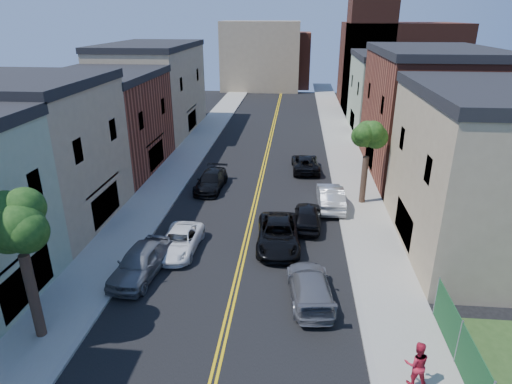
% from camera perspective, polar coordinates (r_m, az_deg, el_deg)
% --- Properties ---
extents(sidewalk_left, '(3.20, 100.00, 0.15)m').
position_cam_1_polar(sidewalk_left, '(43.64, -9.18, 4.65)').
color(sidewalk_left, gray).
rests_on(sidewalk_left, ground).
extents(sidewalk_right, '(3.20, 100.00, 0.15)m').
position_cam_1_polar(sidewalk_right, '(42.61, 11.94, 4.01)').
color(sidewalk_right, gray).
rests_on(sidewalk_right, ground).
extents(curb_left, '(0.30, 100.00, 0.15)m').
position_cam_1_polar(curb_left, '(43.25, -6.92, 4.61)').
color(curb_left, gray).
rests_on(curb_left, ground).
extents(curb_right, '(0.30, 100.00, 0.15)m').
position_cam_1_polar(curb_right, '(42.44, 9.59, 4.11)').
color(curb_right, gray).
rests_on(curb_right, ground).
extents(bldg_left_tan_near, '(9.00, 10.00, 9.00)m').
position_cam_1_polar(bldg_left_tan_near, '(31.54, -27.25, 3.98)').
color(bldg_left_tan_near, '#998466').
rests_on(bldg_left_tan_near, ground).
extents(bldg_left_brick, '(9.00, 12.00, 8.00)m').
position_cam_1_polar(bldg_left_brick, '(40.99, -19.26, 8.24)').
color(bldg_left_brick, brown).
rests_on(bldg_left_brick, ground).
extents(bldg_left_tan_far, '(9.00, 16.00, 9.50)m').
position_cam_1_polar(bldg_left_tan_far, '(53.65, -13.35, 12.76)').
color(bldg_left_tan_far, '#998466').
rests_on(bldg_left_tan_far, ground).
extents(bldg_right_tan, '(9.00, 12.00, 9.00)m').
position_cam_1_polar(bldg_right_tan, '(28.05, 28.51, 1.69)').
color(bldg_right_tan, '#998466').
rests_on(bldg_right_tan, ground).
extents(bldg_right_brick, '(9.00, 14.00, 10.00)m').
position_cam_1_polar(bldg_right_brick, '(40.67, 21.46, 9.30)').
color(bldg_right_brick, brown).
rests_on(bldg_right_brick, ground).
extents(bldg_right_palegrn, '(9.00, 12.00, 8.50)m').
position_cam_1_polar(bldg_right_palegrn, '(54.17, 17.55, 11.89)').
color(bldg_right_palegrn, gray).
rests_on(bldg_right_palegrn, ground).
extents(church, '(16.20, 14.20, 22.60)m').
position_cam_1_polar(church, '(68.92, 17.35, 16.46)').
color(church, '#4C2319').
rests_on(church, ground).
extents(backdrop_left, '(14.00, 8.00, 12.00)m').
position_cam_1_polar(backdrop_left, '(82.85, 0.61, 17.37)').
color(backdrop_left, '#998466').
rests_on(backdrop_left, ground).
extents(backdrop_center, '(10.00, 8.00, 10.00)m').
position_cam_1_polar(backdrop_center, '(86.69, 3.59, 16.88)').
color(backdrop_center, brown).
rests_on(backdrop_center, ground).
extents(tree_left_mid, '(5.20, 5.20, 9.29)m').
position_cam_1_polar(tree_left_mid, '(18.98, -29.44, -0.73)').
color(tree_left_mid, '#34221A').
rests_on(tree_left_mid, sidewalk_left).
extents(tree_right_far, '(4.40, 4.40, 8.03)m').
position_cam_1_polar(tree_right_far, '(31.55, 14.63, 8.15)').
color(tree_right_far, '#34221A').
rests_on(tree_right_far, sidewalk_right).
extents(white_pickup, '(2.31, 4.72, 1.29)m').
position_cam_1_polar(white_pickup, '(26.22, -10.03, -6.40)').
color(white_pickup, white).
rests_on(white_pickup, ground).
extents(grey_car_left, '(2.58, 5.14, 1.68)m').
position_cam_1_polar(grey_car_left, '(24.25, -14.90, -8.85)').
color(grey_car_left, slate).
rests_on(grey_car_left, ground).
extents(black_car_left, '(2.28, 5.03, 1.43)m').
position_cam_1_polar(black_car_left, '(35.03, -5.92, 1.49)').
color(black_car_left, black).
rests_on(black_car_left, ground).
extents(grey_car_right, '(2.53, 5.17, 1.45)m').
position_cam_1_polar(grey_car_right, '(21.93, 7.12, -12.19)').
color(grey_car_right, slate).
rests_on(grey_car_right, ground).
extents(black_car_right, '(1.94, 4.45, 1.49)m').
position_cam_1_polar(black_car_right, '(28.93, 6.77, -3.12)').
color(black_car_right, black).
rests_on(black_car_right, ground).
extents(silver_car_right, '(1.89, 5.04, 1.64)m').
position_cam_1_polar(silver_car_right, '(31.96, 9.72, -0.61)').
color(silver_car_right, '#AFB3B7').
rests_on(silver_car_right, ground).
extents(dark_car_right_far, '(2.63, 5.15, 1.39)m').
position_cam_1_polar(dark_car_right_far, '(39.35, 6.50, 3.79)').
color(dark_car_right_far, black).
rests_on(dark_car_right_far, ground).
extents(black_suv_lane, '(2.76, 5.61, 1.53)m').
position_cam_1_polar(black_suv_lane, '(26.39, 2.95, -5.56)').
color(black_suv_lane, black).
rests_on(black_suv_lane, ground).
extents(pedestrian_right, '(0.93, 0.74, 1.88)m').
position_cam_1_polar(pedestrian_right, '(18.29, 20.31, -20.37)').
color(pedestrian_right, '#B81C32').
rests_on(pedestrian_right, sidewalk_right).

